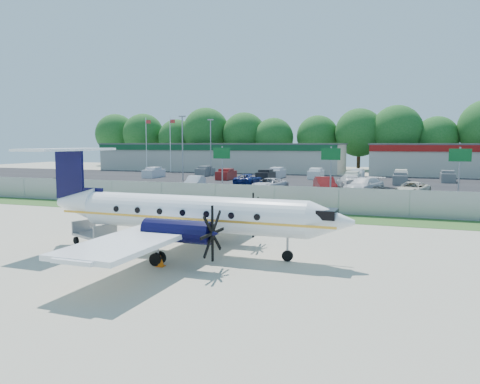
% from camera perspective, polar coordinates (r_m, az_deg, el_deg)
% --- Properties ---
extents(ground, '(170.00, 170.00, 0.00)m').
position_cam_1_polar(ground, '(23.96, -4.87, -6.91)').
color(ground, '#B2AD97').
rests_on(ground, ground).
extents(grass_verge, '(170.00, 4.00, 0.02)m').
position_cam_1_polar(grass_verge, '(35.03, 3.31, -2.76)').
color(grass_verge, '#2D561E').
rests_on(grass_verge, ground).
extents(access_road, '(170.00, 8.00, 0.02)m').
position_cam_1_polar(access_road, '(41.73, 6.02, -1.36)').
color(access_road, black).
rests_on(access_road, ground).
extents(parking_lot, '(170.00, 32.00, 0.02)m').
position_cam_1_polar(parking_lot, '(62.23, 10.60, 1.00)').
color(parking_lot, black).
rests_on(parking_lot, ground).
extents(perimeter_fence, '(120.00, 0.06, 1.99)m').
position_cam_1_polar(perimeter_fence, '(36.81, 4.19, -0.78)').
color(perimeter_fence, gray).
rests_on(perimeter_fence, ground).
extents(building_west, '(46.40, 12.40, 5.24)m').
position_cam_1_polar(building_west, '(89.83, -2.41, 4.29)').
color(building_west, '#B8B5A6').
rests_on(building_west, ground).
extents(sign_left, '(1.80, 0.26, 5.00)m').
position_cam_1_polar(sign_left, '(47.60, -2.23, 3.93)').
color(sign_left, gray).
rests_on(sign_left, ground).
extents(sign_mid, '(1.80, 0.26, 5.00)m').
position_cam_1_polar(sign_mid, '(44.68, 11.01, 3.69)').
color(sign_mid, gray).
rests_on(sign_mid, ground).
extents(sign_right, '(1.80, 0.26, 5.00)m').
position_cam_1_polar(sign_right, '(44.38, 25.21, 3.21)').
color(sign_right, gray).
rests_on(sign_right, ground).
extents(flagpole_west, '(1.06, 0.12, 10.00)m').
position_cam_1_polar(flagpole_west, '(88.86, -11.32, 6.10)').
color(flagpole_west, white).
rests_on(flagpole_west, ground).
extents(flagpole_east, '(1.06, 0.12, 10.00)m').
position_cam_1_polar(flagpole_east, '(86.39, -8.46, 6.16)').
color(flagpole_east, white).
rests_on(flagpole_east, ground).
extents(light_pole_nw, '(0.90, 0.35, 9.09)m').
position_cam_1_polar(light_pole_nw, '(66.27, -7.03, 5.88)').
color(light_pole_nw, gray).
rests_on(light_pole_nw, ground).
extents(light_pole_sw, '(0.90, 0.35, 9.09)m').
position_cam_1_polar(light_pole_sw, '(75.34, -3.60, 5.93)').
color(light_pole_sw, gray).
rests_on(light_pole_sw, ground).
extents(tree_line, '(112.00, 6.00, 14.00)m').
position_cam_1_polar(tree_line, '(95.87, 13.82, 2.66)').
color(tree_line, '#185219').
rests_on(tree_line, ground).
extents(aircraft, '(16.21, 16.02, 5.06)m').
position_cam_1_polar(aircraft, '(22.93, -6.55, -2.54)').
color(aircraft, white).
rests_on(aircraft, ground).
extents(pushback_tug, '(2.96, 2.38, 1.46)m').
position_cam_1_polar(pushback_tug, '(27.67, -8.83, -3.73)').
color(pushback_tug, white).
rests_on(pushback_tug, ground).
extents(baggage_cart_far, '(2.61, 2.13, 1.19)m').
position_cam_1_polar(baggage_cart_far, '(25.87, -17.33, -4.94)').
color(baggage_cart_far, gray).
rests_on(baggage_cart_far, ground).
extents(cone_port_wing, '(0.34, 0.34, 0.49)m').
position_cam_1_polar(cone_port_wing, '(20.81, -9.65, -8.32)').
color(cone_port_wing, '#E76207').
rests_on(cone_port_wing, ground).
extents(cone_starboard_wing, '(0.42, 0.42, 0.60)m').
position_cam_1_polar(cone_starboard_wing, '(31.00, -0.48, -3.39)').
color(cone_starboard_wing, '#E76207').
rests_on(cone_starboard_wing, ground).
extents(road_car_west, '(6.34, 4.18, 1.71)m').
position_cam_1_polar(road_car_west, '(50.43, -20.52, -0.45)').
color(road_car_west, black).
rests_on(road_car_west, ground).
extents(road_car_mid, '(5.74, 2.74, 1.58)m').
position_cam_1_polar(road_car_mid, '(42.27, 16.20, -1.49)').
color(road_car_mid, black).
rests_on(road_car_mid, ground).
extents(parked_car_a, '(2.42, 4.82, 1.52)m').
position_cam_1_polar(parked_car_a, '(54.87, -5.51, 0.40)').
color(parked_car_a, silver).
rests_on(parked_car_a, ground).
extents(parked_car_b, '(3.71, 5.61, 1.43)m').
position_cam_1_polar(parked_car_b, '(52.06, 3.58, 0.12)').
color(parked_car_b, silver).
rests_on(parked_car_b, ground).
extents(parked_car_c, '(3.43, 5.54, 1.72)m').
position_cam_1_polar(parked_car_c, '(50.78, 10.29, -0.12)').
color(parked_car_c, maroon).
rests_on(parked_car_c, ground).
extents(parked_car_d, '(4.55, 6.30, 1.70)m').
position_cam_1_polar(parked_car_d, '(51.12, 14.83, -0.18)').
color(parked_car_d, silver).
rests_on(parked_car_d, ground).
extents(parked_car_e, '(3.99, 5.77, 1.47)m').
position_cam_1_polar(parked_car_e, '(49.75, 20.19, -0.52)').
color(parked_car_e, beige).
rests_on(parked_car_e, ground).
extents(parked_car_f, '(2.67, 5.34, 1.45)m').
position_cam_1_polar(parked_car_f, '(58.95, 1.04, 0.82)').
color(parked_car_f, navy).
rests_on(parked_car_f, ground).
extents(parked_car_g, '(3.93, 5.97, 1.61)m').
position_cam_1_polar(parked_car_g, '(56.31, 13.16, 0.42)').
color(parked_car_g, silver).
rests_on(parked_car_g, ground).
extents(far_parking_rows, '(56.00, 10.00, 1.60)m').
position_cam_1_polar(far_parking_rows, '(67.15, 11.27, 1.34)').
color(far_parking_rows, gray).
rests_on(far_parking_rows, ground).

